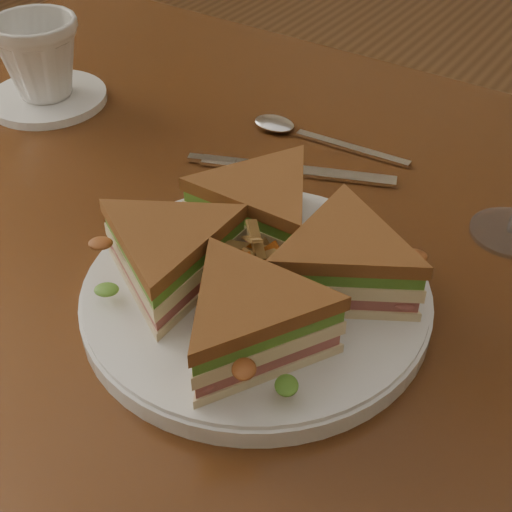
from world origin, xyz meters
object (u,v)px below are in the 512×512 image
object	(u,v)px
knife	(283,170)
saucer	(48,98)
spoon	(293,130)
plate	(256,296)
sandwich_wedges	(256,261)
table	(260,314)
coffee_cup	(40,58)

from	to	relation	value
knife	saucer	size ratio (longest dim) A/B	1.49
spoon	saucer	xyz separation A→B (m)	(-0.28, -0.10, 0.00)
plate	spoon	world-z (taller)	plate
sandwich_wedges	spoon	distance (m)	0.28
sandwich_wedges	knife	distance (m)	0.20
table	saucer	world-z (taller)	saucer
table	plate	size ratio (longest dim) A/B	4.30
sandwich_wedges	coffee_cup	xyz separation A→B (m)	(-0.40, 0.15, 0.01)
sandwich_wedges	saucer	xyz separation A→B (m)	(-0.40, 0.15, -0.04)
spoon	sandwich_wedges	bearing A→B (deg)	-67.91
sandwich_wedges	coffee_cup	bearing A→B (deg)	159.08
plate	sandwich_wedges	xyz separation A→B (m)	(-0.00, 0.00, 0.04)
plate	spoon	size ratio (longest dim) A/B	1.52
spoon	coffee_cup	bearing A→B (deg)	-163.87
table	plate	distance (m)	0.14
coffee_cup	knife	bearing A→B (deg)	-16.83
table	coffee_cup	size ratio (longest dim) A/B	12.31
knife	saucer	bearing A→B (deg)	163.30
plate	sandwich_wedges	size ratio (longest dim) A/B	0.93
spoon	coffee_cup	distance (m)	0.30
saucer	sandwich_wedges	bearing A→B (deg)	-20.92
table	sandwich_wedges	world-z (taller)	sandwich_wedges
plate	saucer	xyz separation A→B (m)	(-0.40, 0.15, -0.00)
plate	coffee_cup	world-z (taller)	coffee_cup
plate	coffee_cup	bearing A→B (deg)	159.08
saucer	coffee_cup	distance (m)	0.05
knife	table	bearing A→B (deg)	-90.27
coffee_cup	table	bearing A→B (deg)	-33.91
plate	coffee_cup	xyz separation A→B (m)	(-0.40, 0.15, 0.05)
spoon	saucer	world-z (taller)	same
table	saucer	bearing A→B (deg)	167.81
sandwich_wedges	saucer	world-z (taller)	sandwich_wedges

